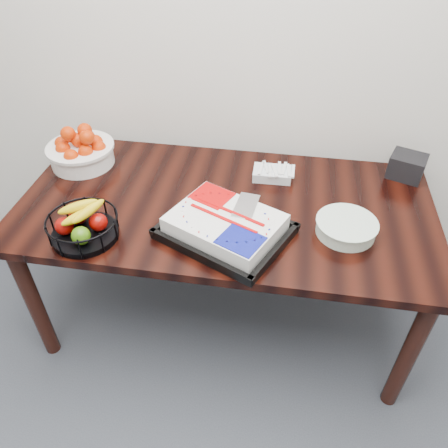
% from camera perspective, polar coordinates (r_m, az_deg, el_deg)
% --- Properties ---
extents(table, '(1.80, 0.90, 0.75)m').
position_cam_1_polar(table, '(1.96, 0.16, 0.80)').
color(table, black).
rests_on(table, ground).
extents(cake_tray, '(0.58, 0.53, 0.10)m').
position_cam_1_polar(cake_tray, '(1.72, 0.17, -0.27)').
color(cake_tray, black).
rests_on(cake_tray, table).
extents(tangerine_bowl, '(0.32, 0.32, 0.20)m').
position_cam_1_polar(tangerine_bowl, '(2.23, -18.27, 9.45)').
color(tangerine_bowl, white).
rests_on(tangerine_bowl, table).
extents(fruit_basket, '(0.28, 0.28, 0.15)m').
position_cam_1_polar(fruit_basket, '(1.78, -17.94, -0.12)').
color(fruit_basket, black).
rests_on(fruit_basket, table).
extents(plate_stack, '(0.24, 0.24, 0.06)m').
position_cam_1_polar(plate_stack, '(1.80, 15.66, -0.43)').
color(plate_stack, white).
rests_on(plate_stack, table).
extents(fork_bag, '(0.18, 0.12, 0.05)m').
position_cam_1_polar(fork_bag, '(2.06, 6.31, 6.61)').
color(fork_bag, silver).
rests_on(fork_bag, table).
extents(napkin_box, '(0.19, 0.18, 0.11)m').
position_cam_1_polar(napkin_box, '(2.21, 22.77, 6.99)').
color(napkin_box, black).
rests_on(napkin_box, table).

